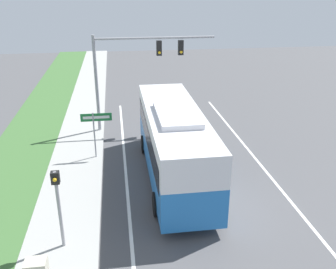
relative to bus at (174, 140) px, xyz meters
name	(u,v)px	position (x,y,z in m)	size (l,w,h in m)	color
ground_plane	(212,207)	(1.23, -2.91, -2.05)	(80.00, 80.00, 0.00)	#4C4C4F
sidewalk	(66,218)	(-4.97, -2.91, -1.99)	(2.80, 80.00, 0.12)	#9E9E99
lane_divider_near	(129,214)	(-2.37, -2.91, -2.05)	(0.14, 30.00, 0.01)	silver
lane_divider_far	(290,201)	(4.83, -2.91, -2.05)	(0.14, 30.00, 0.01)	silver
bus	(174,140)	(0.00, 0.00, 0.00)	(2.72, 10.07, 3.72)	#236BB7
signal_gantry	(134,62)	(-1.44, 6.82, 2.44)	(7.51, 0.41, 6.17)	#939399
pedestrian_signal	(58,198)	(-4.84, -4.75, 0.10)	(0.28, 0.34, 3.16)	#939399
street_sign	(95,125)	(-3.83, 2.73, -0.09)	(1.65, 0.08, 2.68)	#939399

